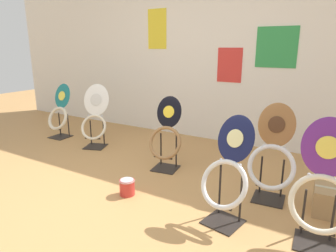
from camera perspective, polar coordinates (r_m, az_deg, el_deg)
ground_plane at (r=2.91m, az=-15.65°, el=-14.25°), size 14.00×14.00×0.00m
wall_back at (r=4.59m, az=6.48°, el=13.72°), size 8.00×0.07×2.60m
toilet_seat_display_woodgrain at (r=2.91m, az=19.24°, el=-5.95°), size 0.44×0.35×0.90m
toilet_seat_display_white_plain at (r=4.34m, az=-13.75°, el=1.43°), size 0.46×0.44×0.88m
toilet_seat_display_jazz_black at (r=3.44m, az=-0.34°, el=-1.98°), size 0.42×0.35×0.84m
toilet_seat_display_teal_sax at (r=4.96m, az=-20.01°, el=2.12°), size 0.39×0.33×0.83m
toilet_seat_display_navy_moon at (r=2.44m, az=11.17°, el=-9.19°), size 0.44×0.40×0.87m
toilet_seat_display_purple_note at (r=2.38m, az=27.28°, el=-11.00°), size 0.43×0.30×0.94m
paint_can at (r=2.97m, az=-7.79°, el=-11.37°), size 0.15×0.15×0.16m
storage_box at (r=2.99m, az=29.33°, el=-12.43°), size 0.38×0.35×0.23m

